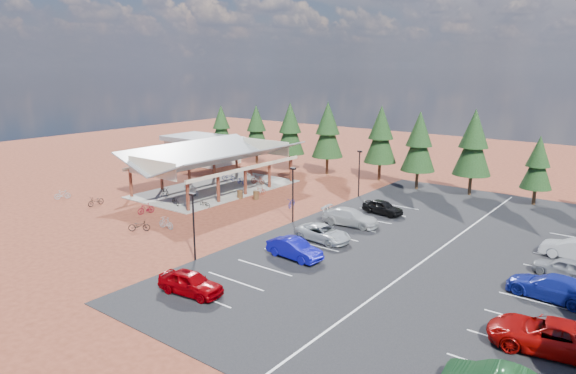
{
  "coord_description": "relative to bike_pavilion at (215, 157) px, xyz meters",
  "views": [
    {
      "loc": [
        32.26,
        -34.11,
        14.07
      ],
      "look_at": [
        2.16,
        4.97,
        2.39
      ],
      "focal_mm": 32.0,
      "sensor_mm": 36.0,
      "label": 1
    }
  ],
  "objects": [
    {
      "name": "asphalt_lot",
      "position": [
        28.5,
        -4.0,
        -3.8
      ],
      "size": [
        27.0,
        44.0,
        0.04
      ],
      "primitive_type": "cube",
      "color": "black",
      "rests_on": "ground"
    },
    {
      "name": "bike_12",
      "position": [
        5.93,
        -15.23,
        -3.33
      ],
      "size": [
        1.81,
        1.74,
        0.98
      ],
      "primitive_type": "imported",
      "rotation": [
        0.0,
        0.0,
        2.31
      ],
      "color": "black",
      "rests_on": "ground"
    },
    {
      "name": "car_7",
      "position": [
        37.29,
        -8.03,
        -3.01
      ],
      "size": [
        5.59,
        2.85,
        1.55
      ],
      "primitive_type": "imported",
      "rotation": [
        0.0,
        0.0,
        -1.7
      ],
      "color": "navy",
      "rests_on": "asphalt_lot"
    },
    {
      "name": "outbuilding",
      "position": [
        -14.0,
        11.0,
        -1.8
      ],
      "size": [
        11.0,
        7.0,
        3.9
      ],
      "color": "#ADA593",
      "rests_on": "ground"
    },
    {
      "name": "bike_6",
      "position": [
        1.07,
        3.17,
        -3.22
      ],
      "size": [
        2.02,
        1.27,
        1.0
      ],
      "primitive_type": "imported",
      "rotation": [
        0.0,
        0.0,
        1.23
      ],
      "color": "navy",
      "rests_on": "concrete_pad"
    },
    {
      "name": "bike_3",
      "position": [
        -1.77,
        7.8,
        -3.26
      ],
      "size": [
        1.6,
        0.88,
        0.93
      ],
      "primitive_type": "imported",
      "rotation": [
        0.0,
        0.0,
        1.26
      ],
      "color": "maroon",
      "rests_on": "concrete_pad"
    },
    {
      "name": "concrete_pad",
      "position": [
        0.0,
        0.0,
        -3.77
      ],
      "size": [
        10.6,
        18.6,
        0.1
      ],
      "primitive_type": "cube",
      "color": "gray",
      "rests_on": "ground"
    },
    {
      "name": "trash_bin_0",
      "position": [
        5.22,
        -1.56,
        -3.37
      ],
      "size": [
        0.6,
        0.6,
        0.9
      ],
      "primitive_type": "cylinder",
      "color": "#51371D",
      "rests_on": "ground"
    },
    {
      "name": "bike_16",
      "position": [
        4.79,
        -6.35,
        -3.43
      ],
      "size": [
        1.54,
        0.6,
        0.8
      ],
      "primitive_type": "imported",
      "rotation": [
        0.0,
        0.0,
        4.66
      ],
      "color": "black",
      "rests_on": "ground"
    },
    {
      "name": "ground",
      "position": [
        10.0,
        -7.0,
        -3.82
      ],
      "size": [
        140.0,
        140.0,
        0.0
      ],
      "primitive_type": "plane",
      "color": "#612919",
      "rests_on": "ground"
    },
    {
      "name": "bike_4",
      "position": [
        1.96,
        -7.8,
        -3.27
      ],
      "size": [
        1.82,
        1.14,
        0.9
      ],
      "primitive_type": "imported",
      "rotation": [
        0.0,
        0.0,
        1.23
      ],
      "color": "black",
      "rests_on": "concrete_pad"
    },
    {
      "name": "car_6",
      "position": [
        38.45,
        -14.6,
        -2.95
      ],
      "size": [
        6.34,
        3.67,
        1.66
      ],
      "primitive_type": "imported",
      "rotation": [
        0.0,
        0.0,
        -1.41
      ],
      "color": "#940604",
      "rests_on": "asphalt_lot"
    },
    {
      "name": "car_0",
      "position": [
        19.12,
        -21.11,
        -3.04
      ],
      "size": [
        4.59,
        2.32,
        1.5
      ],
      "primitive_type": "imported",
      "rotation": [
        0.0,
        0.0,
        1.7
      ],
      "color": "#860005",
      "rests_on": "asphalt_lot"
    },
    {
      "name": "bike_13",
      "position": [
        7.26,
        -13.35,
        -3.29
      ],
      "size": [
        1.81,
        0.57,
        1.08
      ],
      "primitive_type": "imported",
      "rotation": [
        0.0,
        0.0,
        4.75
      ],
      "color": "gray",
      "rests_on": "ground"
    },
    {
      "name": "car_4",
      "position": [
        20.33,
        2.39,
        -3.09
      ],
      "size": [
        4.2,
        2.03,
        1.38
      ],
      "primitive_type": "imported",
      "rotation": [
        0.0,
        0.0,
        1.47
      ],
      "color": "black",
      "rests_on": "asphalt_lot"
    },
    {
      "name": "bike_7",
      "position": [
        2.4,
        4.6,
        -3.17
      ],
      "size": [
        1.9,
        0.91,
        1.1
      ],
      "primitive_type": "imported",
      "rotation": [
        0.0,
        0.0,
        1.79
      ],
      "color": "maroon",
      "rests_on": "concrete_pad"
    },
    {
      "name": "bike_8",
      "position": [
        -4.58,
        -12.76,
        -3.33
      ],
      "size": [
        0.86,
        1.94,
        0.99
      ],
      "primitive_type": "imported",
      "rotation": [
        0.0,
        0.0,
        0.11
      ],
      "color": "black",
      "rests_on": "ground"
    },
    {
      "name": "pine_0",
      "position": [
        -14.76,
        15.88,
        1.14
      ],
      "size": [
        3.49,
        3.49,
        8.14
      ],
      "color": "#382314",
      "rests_on": "ground"
    },
    {
      "name": "bike_2",
      "position": [
        -1.66,
        3.8,
        -3.24
      ],
      "size": [
        1.94,
        1.09,
        0.97
      ],
      "primitive_type": "imported",
      "rotation": [
        0.0,
        0.0,
        1.83
      ],
      "color": "navy",
      "rests_on": "concrete_pad"
    },
    {
      "name": "bike_15",
      "position": [
        5.94,
        0.88,
        -3.35
      ],
      "size": [
        0.94,
        1.63,
        0.94
      ],
      "primitive_type": "imported",
      "rotation": [
        0.0,
        0.0,
        2.8
      ],
      "color": "maroon",
      "rests_on": "ground"
    },
    {
      "name": "bike_5",
      "position": [
        0.7,
        -4.05,
        -3.21
      ],
      "size": [
        1.77,
        0.72,
        1.03
      ],
      "primitive_type": "imported",
      "rotation": [
        0.0,
        0.0,
        1.43
      ],
      "color": "#909398",
      "rests_on": "concrete_pad"
    },
    {
      "name": "car_2",
      "position": [
        20.12,
        -7.65,
        -3.12
      ],
      "size": [
        4.96,
        2.59,
        1.33
      ],
      "primitive_type": "imported",
      "rotation": [
        0.0,
        0.0,
        1.49
      ],
      "color": "#ADB2B7",
      "rests_on": "asphalt_lot"
    },
    {
      "name": "bike_0",
      "position": [
        -2.18,
        -5.74,
        -3.26
      ],
      "size": [
        1.86,
        1.07,
        0.93
      ],
      "primitive_type": "imported",
      "rotation": [
        0.0,
        0.0,
        1.3
      ],
      "color": "black",
      "rests_on": "concrete_pad"
    },
    {
      "name": "trash_bin_1",
      "position": [
        6.79,
        -0.72,
        -3.37
      ],
      "size": [
        0.6,
        0.6,
        0.9
      ],
      "primitive_type": "cylinder",
      "color": "#51371D",
      "rests_on": "ground"
    },
    {
      "name": "car_8",
      "position": [
        37.17,
        -3.72,
        -3.12
      ],
      "size": [
        3.97,
        1.81,
        1.32
      ],
      "primitive_type": "imported",
      "rotation": [
        0.0,
        0.0,
        -1.64
      ],
      "color": "gray",
      "rests_on": "asphalt_lot"
    },
    {
      "name": "bike_14",
      "position": [
        11.75,
        -0.87,
        -3.35
      ],
      "size": [
        1.18,
        1.91,
        0.95
      ],
      "primitive_type": "imported",
      "rotation": [
        0.0,
        0.0,
        0.33
      ],
      "color": "#1E2597",
      "rests_on": "ground"
    },
    {
      "name": "car_3",
      "position": [
        19.68,
        -2.58,
        -3.03
      ],
      "size": [
        5.37,
        2.63,
        1.5
      ],
      "primitive_type": "imported",
      "rotation": [
        0.0,
        0.0,
        1.68
      ],
      "color": "#BABABA",
      "rests_on": "asphalt_lot"
    },
    {
      "name": "bike_1",
      "position": [
        -1.59,
        -2.68,
        -3.19
      ],
      "size": [
        1.78,
        0.52,
        1.07
      ],
      "primitive_type": "imported",
      "rotation": [
        0.0,
        0.0,
        1.58
      ],
      "color": "gray",
      "rests_on": "concrete_pad"
    },
    {
      "name": "bike_pavilion",
      "position": [
        0.0,
        0.0,
        0.0
      ],
      "size": [
        11.65,
        19.4,
        4.97
      ],
      "color": "#5E241B",
      "rests_on": "concrete_pad"
    },
    {
      "name": "pine_5",
      "position": [
        18.58,
        14.26,
        1.74
      ],
      "size": [
        3.91,
        3.91,
        9.11
      ],
      "color": "#382314",
      "rests_on": "ground"
    },
    {
      "name": "pine_2",
      "position": [
        -0.14,
        14.41,
        1.83
      ],
      "size": [
        3.97,
        3.97,
        9.25
      ],
      "color": "#382314",
      "rests_on": "ground"
    },
    {
      "name": "pine_3",
      "position": [
        5.55,
        15.06,
        2.04
      ],
      "size": [
        4.12,
        4.12,
        9.59
      ],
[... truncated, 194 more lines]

